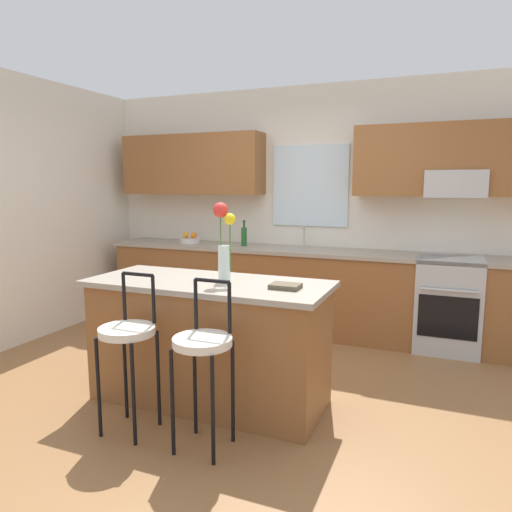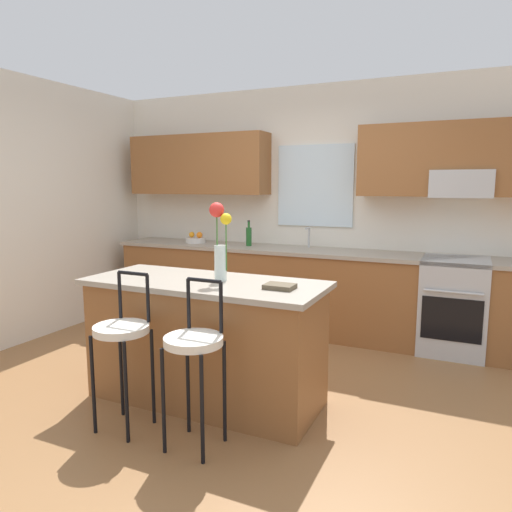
% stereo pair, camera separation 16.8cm
% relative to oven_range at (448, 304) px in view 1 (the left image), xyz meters
% --- Properties ---
extents(ground_plane, '(14.00, 14.00, 0.00)m').
position_rel_oven_range_xyz_m(ground_plane, '(-1.51, -1.68, -0.46)').
color(ground_plane, olive).
extents(wall_left, '(0.12, 4.60, 2.70)m').
position_rel_oven_range_xyz_m(wall_left, '(-4.07, -1.38, 0.89)').
color(wall_left, silver).
rests_on(wall_left, ground).
extents(back_wall_assembly, '(5.60, 0.50, 2.70)m').
position_rel_oven_range_xyz_m(back_wall_assembly, '(-1.48, 0.31, 1.05)').
color(back_wall_assembly, silver).
rests_on(back_wall_assembly, ground).
extents(counter_run, '(4.56, 0.64, 0.92)m').
position_rel_oven_range_xyz_m(counter_run, '(-1.51, 0.02, 0.01)').
color(counter_run, brown).
rests_on(counter_run, ground).
extents(sink_faucet, '(0.02, 0.13, 0.23)m').
position_rel_oven_range_xyz_m(sink_faucet, '(-1.53, 0.17, 0.60)').
color(sink_faucet, '#B7BABC').
rests_on(sink_faucet, counter_run).
extents(oven_range, '(0.60, 0.64, 0.92)m').
position_rel_oven_range_xyz_m(oven_range, '(0.00, 0.00, 0.00)').
color(oven_range, '#B7BABC').
rests_on(oven_range, ground).
extents(kitchen_island, '(1.78, 0.75, 0.92)m').
position_rel_oven_range_xyz_m(kitchen_island, '(-1.64, -1.89, 0.00)').
color(kitchen_island, brown).
rests_on(kitchen_island, ground).
extents(bar_stool_near, '(0.36, 0.36, 1.04)m').
position_rel_oven_range_xyz_m(bar_stool_near, '(-1.91, -2.47, 0.18)').
color(bar_stool_near, black).
rests_on(bar_stool_near, ground).
extents(bar_stool_middle, '(0.36, 0.36, 1.04)m').
position_rel_oven_range_xyz_m(bar_stool_middle, '(-1.36, -2.47, 0.18)').
color(bar_stool_middle, black).
rests_on(bar_stool_middle, ground).
extents(flower_vase, '(0.17, 0.11, 0.57)m').
position_rel_oven_range_xyz_m(flower_vase, '(-1.53, -1.84, 0.76)').
color(flower_vase, silver).
rests_on(flower_vase, kitchen_island).
extents(cookbook, '(0.20, 0.15, 0.03)m').
position_rel_oven_range_xyz_m(cookbook, '(-1.04, -1.91, 0.48)').
color(cookbook, brown).
rests_on(cookbook, kitchen_island).
extents(fruit_bowl_oranges, '(0.24, 0.24, 0.13)m').
position_rel_oven_range_xyz_m(fruit_bowl_oranges, '(-2.90, 0.02, 0.50)').
color(fruit_bowl_oranges, silver).
rests_on(fruit_bowl_oranges, counter_run).
extents(bottle_olive_oil, '(0.06, 0.06, 0.29)m').
position_rel_oven_range_xyz_m(bottle_olive_oil, '(-2.19, 0.02, 0.58)').
color(bottle_olive_oil, '#1E5923').
rests_on(bottle_olive_oil, counter_run).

